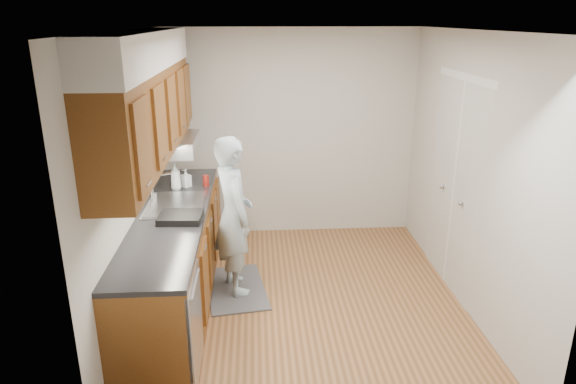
% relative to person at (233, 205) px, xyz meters
% --- Properties ---
extents(floor, '(3.50, 3.50, 0.00)m').
position_rel_person_xyz_m(floor, '(0.67, -0.26, -0.90)').
color(floor, '#946138').
rests_on(floor, ground).
extents(ceiling, '(3.50, 3.50, 0.00)m').
position_rel_person_xyz_m(ceiling, '(0.67, -0.26, 1.60)').
color(ceiling, white).
rests_on(ceiling, wall_left).
extents(wall_left, '(0.02, 3.50, 2.50)m').
position_rel_person_xyz_m(wall_left, '(-0.83, -0.26, 0.35)').
color(wall_left, '#B9B7AE').
rests_on(wall_left, floor).
extents(wall_right, '(0.02, 3.50, 2.50)m').
position_rel_person_xyz_m(wall_right, '(2.17, -0.26, 0.35)').
color(wall_right, '#B9B7AE').
rests_on(wall_right, floor).
extents(wall_back, '(3.00, 0.02, 2.50)m').
position_rel_person_xyz_m(wall_back, '(0.67, 1.49, 0.35)').
color(wall_back, '#B9B7AE').
rests_on(wall_back, floor).
extents(counter, '(0.64, 2.80, 1.30)m').
position_rel_person_xyz_m(counter, '(-0.53, -0.27, -0.41)').
color(counter, brown).
rests_on(counter, floor).
extents(upper_cabinets, '(0.47, 2.80, 1.21)m').
position_rel_person_xyz_m(upper_cabinets, '(-0.67, -0.22, 1.05)').
color(upper_cabinets, brown).
rests_on(upper_cabinets, wall_left).
extents(closet_door, '(0.02, 1.22, 2.05)m').
position_rel_person_xyz_m(closet_door, '(2.15, 0.04, 0.12)').
color(closet_door, silver).
rests_on(closet_door, wall_right).
extents(floor_mat, '(0.69, 1.02, 0.02)m').
position_rel_person_xyz_m(floor_mat, '(0.00, 0.00, -0.89)').
color(floor_mat, slate).
rests_on(floor_mat, floor).
extents(person, '(0.60, 0.73, 1.77)m').
position_rel_person_xyz_m(person, '(0.00, 0.00, 0.00)').
color(person, '#A4BBC7').
rests_on(person, floor_mat).
extents(soap_bottle_a, '(0.11, 0.11, 0.27)m').
position_rel_person_xyz_m(soap_bottle_a, '(-0.59, 0.41, 0.18)').
color(soap_bottle_a, silver).
rests_on(soap_bottle_a, counter).
extents(soap_bottle_b, '(0.12, 0.12, 0.19)m').
position_rel_person_xyz_m(soap_bottle_b, '(-0.50, 0.49, 0.13)').
color(soap_bottle_b, silver).
rests_on(soap_bottle_b, counter).
extents(soda_can, '(0.07, 0.07, 0.12)m').
position_rel_person_xyz_m(soda_can, '(-0.29, 0.49, 0.10)').
color(soda_can, red).
rests_on(soda_can, counter).
extents(dish_rack, '(0.38, 0.32, 0.06)m').
position_rel_person_xyz_m(dish_rack, '(-0.43, -0.45, 0.07)').
color(dish_rack, black).
rests_on(dish_rack, counter).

